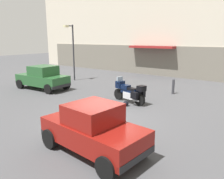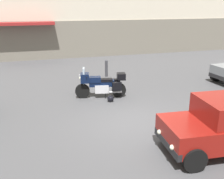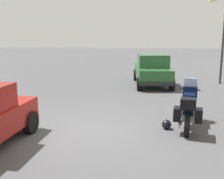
% 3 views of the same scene
% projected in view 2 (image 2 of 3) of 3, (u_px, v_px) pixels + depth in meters
% --- Properties ---
extents(ground_plane, '(80.00, 80.00, 0.00)m').
position_uv_depth(ground_plane, '(138.00, 123.00, 9.27)').
color(ground_plane, '#424244').
extents(motorcycle, '(2.24, 0.98, 1.36)m').
position_uv_depth(motorcycle, '(102.00, 84.00, 11.60)').
color(motorcycle, black).
rests_on(motorcycle, ground).
extents(helmet, '(0.28, 0.28, 0.28)m').
position_uv_depth(helmet, '(111.00, 99.00, 11.22)').
color(helmet, black).
rests_on(helmet, ground).
extents(car_compact_side, '(3.57, 1.97, 1.56)m').
position_uv_depth(car_compact_side, '(224.00, 126.00, 7.28)').
color(car_compact_side, maroon).
rests_on(car_compact_side, ground).
extents(bollard_curbside, '(0.16, 0.16, 0.98)m').
position_uv_depth(bollard_curbside, '(106.00, 68.00, 15.03)').
color(bollard_curbside, '#333338').
rests_on(bollard_curbside, ground).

